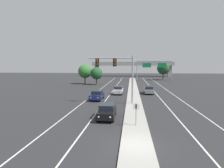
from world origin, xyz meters
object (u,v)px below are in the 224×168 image
object	(u,v)px
overhead_signal_mast	(118,69)
car_receding_grey	(149,90)
tree_far_left_c	(96,73)
highway_sign_gantry	(154,65)
median_sign_post	(136,111)
tree_far_left_a	(85,71)
car_oncoming_silver	(118,90)
car_oncoming_navy	(97,95)
tree_far_right_b	(163,68)
car_oncoming_black	(107,111)

from	to	relation	value
overhead_signal_mast	car_receding_grey	xyz separation A→B (m)	(5.51, 11.09, -4.47)
car_receding_grey	tree_far_left_c	world-z (taller)	tree_far_left_c
car_receding_grey	highway_sign_gantry	size ratio (longest dim) A/B	0.34
median_sign_post	tree_far_left_a	world-z (taller)	tree_far_left_a
car_oncoming_silver	car_receding_grey	xyz separation A→B (m)	(6.23, 0.86, 0.00)
car_oncoming_navy	car_receding_grey	distance (m)	12.28
tree_far_left_a	car_receding_grey	bearing A→B (deg)	-46.32
highway_sign_gantry	tree_far_right_b	bearing A→B (deg)	43.66
median_sign_post	highway_sign_gantry	distance (m)	57.25
overhead_signal_mast	tree_far_left_c	bearing A→B (deg)	106.91
car_oncoming_black	car_oncoming_navy	distance (m)	11.52
car_oncoming_black	tree_far_left_a	world-z (taller)	tree_far_left_a
car_oncoming_black	car_oncoming_navy	size ratio (longest dim) A/B	0.99
median_sign_post	car_oncoming_silver	distance (m)	21.22
highway_sign_gantry	tree_far_right_b	size ratio (longest dim) A/B	1.86
tree_far_right_b	tree_far_left_a	size ratio (longest dim) A/B	1.18
car_oncoming_black	car_oncoming_silver	xyz separation A→B (m)	(0.01, 18.17, 0.00)
car_oncoming_navy	tree_far_right_b	bearing A→B (deg)	68.34
car_oncoming_black	tree_far_right_b	world-z (taller)	tree_far_right_b
tree_far_right_b	car_oncoming_navy	bearing A→B (deg)	-111.66
median_sign_post	car_oncoming_silver	bearing A→B (deg)	98.50
median_sign_post	car_oncoming_black	world-z (taller)	median_sign_post
tree_far_left_c	car_oncoming_silver	bearing A→B (deg)	-66.34
car_oncoming_black	highway_sign_gantry	world-z (taller)	highway_sign_gantry
car_oncoming_black	tree_far_left_a	distance (m)	39.87
median_sign_post	tree_far_left_c	world-z (taller)	tree_far_left_c
overhead_signal_mast	car_oncoming_navy	xyz separation A→B (m)	(-3.86, 3.15, -4.47)
tree_far_left_c	tree_far_right_b	size ratio (longest dim) A/B	0.74
car_oncoming_silver	highway_sign_gantry	xyz separation A→B (m)	(11.30, 35.50, 5.34)
car_oncoming_black	tree_far_left_c	size ratio (longest dim) A/B	0.84
tree_far_left_c	tree_far_right_b	world-z (taller)	tree_far_right_b
car_oncoming_silver	highway_sign_gantry	bearing A→B (deg)	72.35
highway_sign_gantry	tree_far_left_c	size ratio (longest dim) A/B	2.50
median_sign_post	tree_far_right_b	world-z (taller)	tree_far_right_b
overhead_signal_mast	tree_far_left_a	distance (m)	32.55
tree_far_left_a	car_oncoming_silver	bearing A→B (deg)	-59.11
car_oncoming_silver	car_receding_grey	world-z (taller)	same
car_oncoming_navy	tree_far_right_b	size ratio (longest dim) A/B	0.63
tree_far_left_a	car_oncoming_black	bearing A→B (deg)	-72.70
highway_sign_gantry	median_sign_post	bearing A→B (deg)	-98.23
car_oncoming_navy	car_receding_grey	world-z (taller)	same
highway_sign_gantry	tree_far_left_c	xyz separation A→B (m)	(-19.10, -17.70, -2.70)
car_oncoming_silver	tree_far_left_a	world-z (taller)	tree_far_left_a
car_oncoming_black	highway_sign_gantry	distance (m)	55.11
car_oncoming_black	tree_far_right_b	distance (m)	59.60
car_receding_grey	car_oncoming_silver	bearing A→B (deg)	-172.12
car_receding_grey	tree_far_left_a	size ratio (longest dim) A/B	0.74
car_receding_grey	tree_far_right_b	xyz separation A→B (m)	(9.06, 38.44, 3.85)
overhead_signal_mast	car_oncoming_navy	world-z (taller)	overhead_signal_mast
overhead_signal_mast	median_sign_post	bearing A→B (deg)	-77.34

